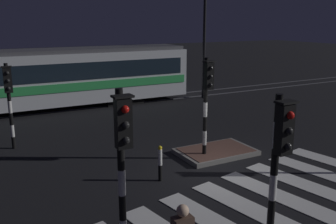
% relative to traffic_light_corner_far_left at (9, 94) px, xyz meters
% --- Properties ---
extents(ground_plane, '(120.00, 120.00, 0.00)m').
position_rel_traffic_light_corner_far_left_xyz_m(ground_plane, '(5.49, -5.31, -2.14)').
color(ground_plane, black).
extents(rail_near, '(80.00, 0.12, 0.03)m').
position_rel_traffic_light_corner_far_left_xyz_m(rail_near, '(5.49, 5.23, -2.12)').
color(rail_near, '#59595E').
rests_on(rail_near, ground).
extents(rail_far, '(80.00, 0.12, 0.03)m').
position_rel_traffic_light_corner_far_left_xyz_m(rail_far, '(5.49, 6.67, -2.12)').
color(rail_far, '#59595E').
rests_on(rail_far, ground).
extents(crosswalk_zebra, '(9.82, 6.10, 0.02)m').
position_rel_traffic_light_corner_far_left_xyz_m(crosswalk_zebra, '(5.49, -8.07, -2.13)').
color(crosswalk_zebra, silver).
rests_on(crosswalk_zebra, ground).
extents(traffic_island, '(2.73, 1.76, 0.18)m').
position_rel_traffic_light_corner_far_left_xyz_m(traffic_island, '(6.42, -4.02, -2.05)').
color(traffic_island, slate).
rests_on(traffic_island, ground).
extents(traffic_light_corner_far_left, '(0.36, 0.42, 3.24)m').
position_rel_traffic_light_corner_far_left_xyz_m(traffic_light_corner_far_left, '(0.00, 0.00, 0.00)').
color(traffic_light_corner_far_left, black).
rests_on(traffic_light_corner_far_left, ground).
extents(traffic_light_corner_near_left, '(0.36, 0.42, 3.58)m').
position_rel_traffic_light_corner_far_left_xyz_m(traffic_light_corner_near_left, '(1.11, -8.54, 0.22)').
color(traffic_light_corner_near_left, black).
rests_on(traffic_light_corner_near_left, ground).
extents(traffic_light_kerb_mid_left, '(0.36, 0.42, 3.50)m').
position_rel_traffic_light_corner_far_left_xyz_m(traffic_light_kerb_mid_left, '(3.53, -9.96, 0.18)').
color(traffic_light_kerb_mid_left, black).
rests_on(traffic_light_kerb_mid_left, ground).
extents(traffic_light_median_centre, '(0.36, 0.42, 3.54)m').
position_rel_traffic_light_corner_far_left_xyz_m(traffic_light_median_centre, '(5.80, -4.28, 0.20)').
color(traffic_light_median_centre, black).
rests_on(traffic_light_median_centre, ground).
extents(street_lamp_trackside_right, '(0.44, 1.21, 7.53)m').
position_rel_traffic_light_corner_far_left_xyz_m(street_lamp_trackside_right, '(11.55, 4.43, 2.61)').
color(street_lamp_trackside_right, black).
rests_on(street_lamp_trackside_right, ground).
extents(tram, '(17.03, 2.58, 4.15)m').
position_rel_traffic_light_corner_far_left_xyz_m(tram, '(1.91, 5.95, -0.39)').
color(tram, silver).
rests_on(tram, ground).
extents(bollard_island_edge, '(0.12, 0.12, 1.11)m').
position_rel_traffic_light_corner_far_left_xyz_m(bollard_island_edge, '(3.58, -5.15, -1.58)').
color(bollard_island_edge, black).
rests_on(bollard_island_edge, ground).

